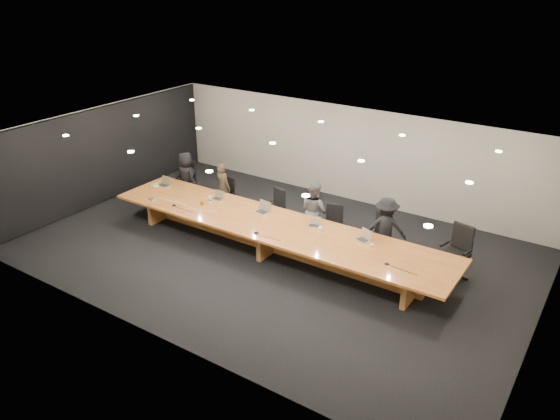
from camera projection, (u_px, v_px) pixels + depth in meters
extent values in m
plane|color=black|center=(273.00, 251.00, 13.43)|extent=(12.00, 12.00, 0.00)
cube|color=beige|center=(350.00, 154.00, 15.89)|extent=(12.00, 0.02, 2.80)
cube|color=black|center=(104.00, 155.00, 15.85)|extent=(0.08, 7.84, 2.74)
cube|color=brown|center=(273.00, 225.00, 13.13)|extent=(9.00, 1.80, 0.06)
cube|color=brown|center=(273.00, 239.00, 13.28)|extent=(7.65, 0.15, 0.69)
cube|color=brown|center=(166.00, 206.00, 15.10)|extent=(0.12, 1.26, 0.69)
cube|color=brown|center=(273.00, 239.00, 13.28)|extent=(0.12, 1.26, 0.69)
cube|color=brown|center=(415.00, 282.00, 11.47)|extent=(0.12, 1.26, 0.69)
imported|color=black|center=(186.00, 177.00, 15.96)|extent=(0.83, 0.63, 1.51)
imported|color=#30281A|center=(223.00, 187.00, 15.31)|extent=(0.59, 0.45, 1.46)
imported|color=#505052|center=(314.00, 210.00, 13.80)|extent=(0.90, 0.81, 1.53)
imported|color=black|center=(386.00, 228.00, 12.86)|extent=(1.13, 0.90, 1.53)
cylinder|color=silver|center=(210.00, 200.00, 14.15)|extent=(0.09, 0.09, 0.23)
cylinder|color=brown|center=(202.00, 203.00, 14.12)|extent=(0.12, 0.12, 0.11)
cone|color=white|center=(321.00, 229.00, 12.76)|extent=(0.10, 0.10, 0.10)
cone|color=silver|center=(372.00, 246.00, 12.00)|extent=(0.09, 0.09, 0.08)
cube|color=silver|center=(156.00, 185.00, 15.38)|extent=(0.28, 0.25, 0.01)
cube|color=#53AE2E|center=(156.00, 185.00, 15.37)|extent=(0.18, 0.14, 0.02)
cube|color=#A8A8AD|center=(152.00, 199.00, 14.47)|extent=(0.19, 0.15, 0.03)
cone|color=black|center=(174.00, 205.00, 14.10)|extent=(0.14, 0.14, 0.03)
cone|color=black|center=(256.00, 232.00, 12.65)|extent=(0.18, 0.18, 0.03)
cone|color=black|center=(387.00, 263.00, 11.35)|extent=(0.14, 0.14, 0.03)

